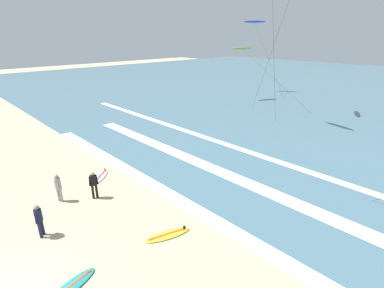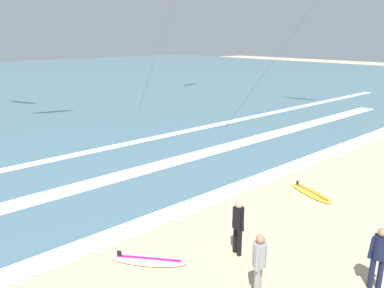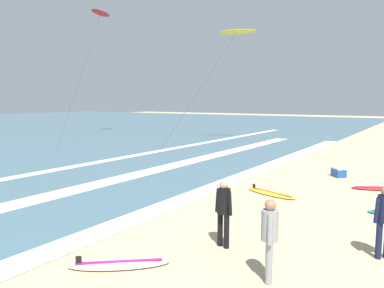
% 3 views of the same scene
% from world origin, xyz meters
% --- Properties ---
extents(wave_foam_shoreline, '(37.22, 0.91, 0.01)m').
position_xyz_m(wave_foam_shoreline, '(1.96, 8.99, 0.01)').
color(wave_foam_shoreline, white).
rests_on(wave_foam_shoreline, ocean_surface).
extents(wave_foam_mid_break, '(36.92, 1.08, 0.01)m').
position_xyz_m(wave_foam_mid_break, '(1.80, 13.25, 0.01)').
color(wave_foam_mid_break, white).
rests_on(wave_foam_mid_break, ocean_surface).
extents(wave_foam_outer_break, '(55.43, 0.68, 0.01)m').
position_xyz_m(wave_foam_outer_break, '(1.98, 17.43, 0.01)').
color(wave_foam_outer_break, white).
rests_on(wave_foam_outer_break, ocean_surface).
extents(surfer_foreground_main, '(0.32, 0.52, 1.60)m').
position_xyz_m(surfer_foreground_main, '(-4.39, 5.85, 0.96)').
color(surfer_foreground_main, black).
rests_on(surfer_foreground_main, ground).
extents(surfer_left_far, '(0.41, 0.43, 1.60)m').
position_xyz_m(surfer_left_far, '(-3.02, 2.65, 0.96)').
color(surfer_left_far, '#141938').
rests_on(surfer_left_far, ground).
extents(surfer_mid_group, '(0.50, 0.32, 1.60)m').
position_xyz_m(surfer_mid_group, '(-5.37, 4.33, 0.96)').
color(surfer_mid_group, gray).
rests_on(surfer_mid_group, ground).
extents(surfboard_left_pile, '(1.19, 2.18, 0.25)m').
position_xyz_m(surfboard_left_pile, '(0.84, 6.71, 0.05)').
color(surfboard_left_pile, yellow).
rests_on(surfboard_left_pile, ground).
extents(surfboard_near_water, '(1.81, 1.99, 0.25)m').
position_xyz_m(surfboard_near_water, '(-6.47, 7.18, 0.05)').
color(surfboard_near_water, beige).
rests_on(surfboard_near_water, ground).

